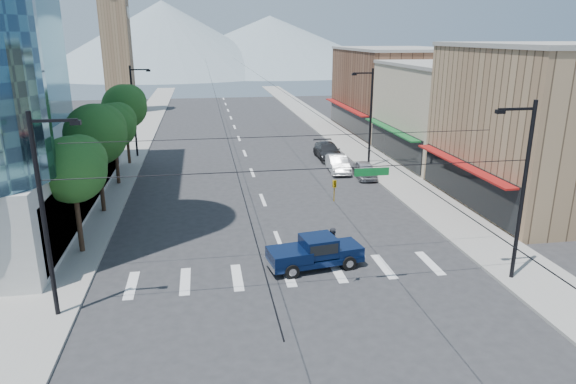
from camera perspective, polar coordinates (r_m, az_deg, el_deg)
name	(u,v)px	position (r m, az deg, el deg)	size (l,w,h in m)	color
ground	(297,287)	(25.52, 0.97, -10.51)	(160.00, 160.00, 0.00)	#28282B
sidewalk_left	(137,138)	(63.82, -16.47, 5.78)	(4.00, 120.00, 0.15)	gray
sidewalk_right	(333,132)	(65.36, 5.01, 6.67)	(4.00, 120.00, 0.15)	gray
shop_near	(551,129)	(40.77, 27.17, 6.29)	(12.00, 14.00, 11.00)	#8C6B4C
shop_mid	(455,114)	(52.67, 18.11, 8.26)	(12.00, 14.00, 9.00)	tan
shop_far	(396,91)	(67.10, 11.88, 10.90)	(12.00, 18.00, 10.00)	brown
clock_tower	(117,43)	(85.15, -18.51, 15.45)	(4.80, 4.80, 20.40)	#8C6B4C
mountain_left	(164,37)	(172.58, -13.65, 16.36)	(80.00, 80.00, 22.00)	gray
mountain_right	(270,43)	(183.85, -2.01, 16.20)	(90.00, 90.00, 18.00)	gray
tree_near	(75,167)	(29.96, -22.60, 2.58)	(3.65, 3.64, 6.71)	black
tree_midnear	(98,133)	(36.54, -20.38, 6.21)	(4.09, 4.09, 7.52)	black
tree_midfar	(115,124)	(43.44, -18.68, 7.15)	(3.65, 3.64, 6.71)	black
tree_far	(126,105)	(50.20, -17.56, 9.18)	(4.09, 4.09, 7.52)	black
signal_rig	(305,203)	(22.83, 1.96, -1.24)	(21.80, 0.20, 9.00)	black
lamp_pole_nw	(135,108)	(53.09, -16.66, 8.94)	(2.00, 0.25, 9.00)	black
lamp_pole_ne	(369,115)	(47.15, 9.03, 8.49)	(2.00, 0.25, 9.00)	black
pickup_truck	(315,252)	(27.18, 2.98, -6.64)	(5.27, 2.57, 1.71)	#071334
pedestrian	(333,244)	(28.12, 5.07, -5.77)	(0.68, 0.45, 1.86)	black
parked_car_near	(365,170)	(44.60, 8.53, 2.44)	(1.63, 4.04, 1.38)	#B4B3B8
parked_car_mid	(338,164)	(46.18, 5.55, 3.13)	(1.59, 4.55, 1.50)	white
parked_car_far	(328,151)	(51.11, 4.46, 4.56)	(2.19, 5.40, 1.57)	#29292B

